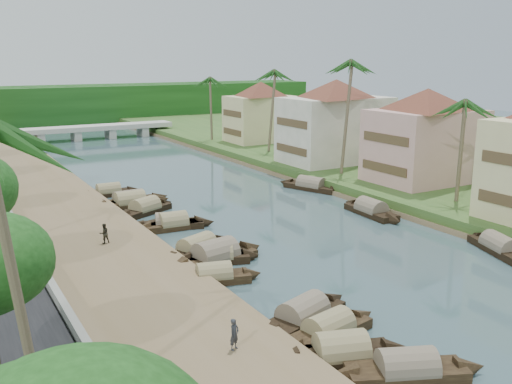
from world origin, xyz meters
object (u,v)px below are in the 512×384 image
sampan_0 (407,370)px  person_near (234,334)px  sampan_1 (341,353)px  bridge (93,129)px

sampan_0 → person_near: size_ratio=4.96×
sampan_0 → sampan_1: (-1.62, 2.62, 0.00)m
bridge → person_near: size_ratio=18.48×
person_near → bridge: bearing=53.8°
bridge → person_near: (-14.00, -79.27, -0.16)m
sampan_0 → sampan_1: bearing=145.2°
bridge → sampan_1: 82.09m
bridge → sampan_1: (-9.51, -81.53, -1.31)m
sampan_0 → sampan_1: size_ratio=1.04×
bridge → sampan_1: size_ratio=3.86×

